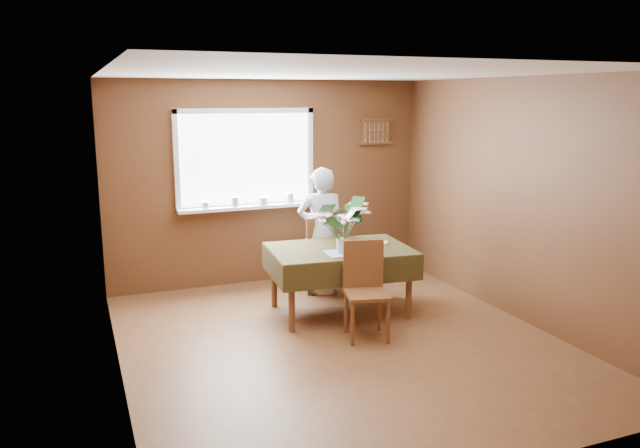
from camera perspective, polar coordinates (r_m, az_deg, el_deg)
name	(u,v)px	position (r m, az deg, el deg)	size (l,w,h in m)	color
floor	(341,343)	(6.04, 1.97, -10.80)	(4.50, 4.50, 0.00)	brown
ceiling	(343,73)	(5.59, 2.15, 13.63)	(4.50, 4.50, 0.00)	white
wall_back	(269,183)	(7.77, -4.66, 3.80)	(4.00, 4.00, 0.00)	brown
wall_front	(498,280)	(3.79, 15.95, -4.98)	(4.00, 4.00, 0.00)	brown
wall_left	(112,231)	(5.22, -18.46, -0.63)	(4.50, 4.50, 0.00)	brown
wall_right	(520,200)	(6.73, 17.84, 2.06)	(4.50, 4.50, 0.00)	brown
window_assembly	(247,175)	(7.62, -6.68, 4.46)	(1.72, 0.20, 1.22)	white
spoon_rack	(376,131)	(8.22, 5.15, 8.43)	(0.44, 0.05, 0.33)	brown
dining_table	(340,256)	(6.65, 1.82, -2.92)	(1.56, 1.14, 0.73)	brown
chair_far	(319,251)	(7.39, -0.10, -2.46)	(0.40, 0.40, 0.92)	brown
chair_near	(365,285)	(6.07, 4.15, -5.58)	(0.48, 0.48, 0.93)	brown
seated_woman	(321,232)	(7.26, 0.11, -0.70)	(0.55, 0.36, 1.51)	white
flower_bouquet	(342,221)	(6.36, 2.07, 0.31)	(0.61, 0.61, 0.52)	white
side_plate	(377,242)	(6.87, 5.26, -1.69)	(0.24, 0.24, 0.01)	white
table_knife	(359,250)	(6.52, 3.55, -2.38)	(0.02, 0.22, 0.00)	silver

